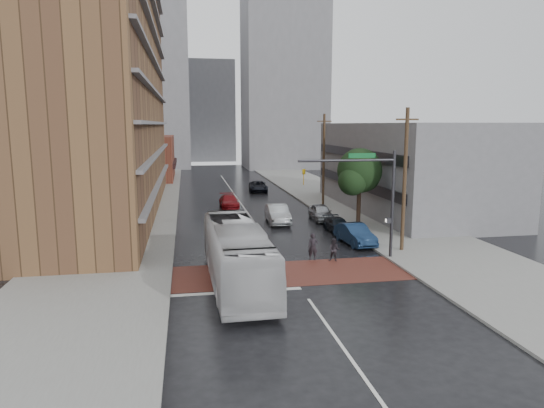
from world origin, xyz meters
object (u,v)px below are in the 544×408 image
object	(u,v)px
car_travel_b	(278,214)
car_travel_a	(228,220)
car_parked_far	(321,212)
pedestrian_b	(334,250)
transit_bus	(237,255)
suv_travel	(258,186)
pedestrian_a	(313,247)
car_parked_near	(355,234)
car_travel_c	(229,201)
car_parked_mid	(338,225)

from	to	relation	value
car_travel_b	car_travel_a	bearing A→B (deg)	-161.83
car_travel_b	car_parked_far	size ratio (longest dim) A/B	1.17
car_parked_far	car_travel_a	bearing A→B (deg)	-164.97
pedestrian_b	car_travel_a	xyz separation A→B (m)	(-5.92, 11.48, -0.07)
transit_bus	suv_travel	world-z (taller)	transit_bus
car_travel_a	suv_travel	size ratio (longest dim) A/B	0.81
pedestrian_a	pedestrian_b	size ratio (longest dim) A/B	1.18
suv_travel	car_parked_near	bearing A→B (deg)	-79.89
transit_bus	car_travel_b	world-z (taller)	transit_bus
car_travel_c	car_parked_near	bearing A→B (deg)	-67.40
car_parked_near	car_parked_mid	distance (m)	4.11
pedestrian_b	car_travel_b	distance (m)	12.94
car_travel_c	car_parked_far	bearing A→B (deg)	-48.77
car_parked_near	car_travel_c	bearing A→B (deg)	108.20
car_travel_b	car_parked_near	bearing A→B (deg)	-62.50
car_travel_c	suv_travel	xyz separation A→B (m)	(4.94, 11.79, 0.03)
transit_bus	pedestrian_b	distance (m)	7.63
car_parked_near	car_parked_far	world-z (taller)	car_parked_near
pedestrian_a	suv_travel	xyz separation A→B (m)	(1.32, 33.43, -0.20)
pedestrian_a	car_parked_far	world-z (taller)	pedestrian_a
car_travel_a	car_parked_far	distance (m)	9.07
car_parked_mid	car_travel_a	bearing A→B (deg)	157.91
pedestrian_b	car_parked_mid	xyz separation A→B (m)	(2.92, 8.32, -0.18)
car_travel_c	suv_travel	bearing A→B (deg)	66.31
car_travel_c	pedestrian_a	bearing A→B (deg)	-81.49
pedestrian_a	car_parked_near	world-z (taller)	pedestrian_a
pedestrian_b	car_parked_far	distance (m)	13.84
car_travel_b	car_travel_c	bearing A→B (deg)	112.41
pedestrian_a	car_parked_near	size ratio (longest dim) A/B	0.39
transit_bus	car_parked_mid	xyz separation A→B (m)	(9.65, 11.80, -1.12)
car_travel_a	transit_bus	bearing A→B (deg)	-94.62
transit_bus	car_travel_c	size ratio (longest dim) A/B	2.65
pedestrian_a	car_travel_b	xyz separation A→B (m)	(-0.04, 12.34, -0.06)
car_travel_a	car_parked_mid	bearing A→B (deg)	-21.19
pedestrian_b	car_travel_c	distance (m)	22.70
pedestrian_b	suv_travel	size ratio (longest dim) A/B	0.30
pedestrian_b	suv_travel	bearing A→B (deg)	114.94
car_travel_b	car_parked_near	size ratio (longest dim) A/B	1.11
transit_bus	car_parked_near	distance (m)	12.37
car_travel_b	car_parked_near	distance (m)	9.64
car_travel_c	car_parked_near	xyz separation A→B (m)	(7.83, -17.95, 0.09)
transit_bus	car_parked_far	size ratio (longest dim) A/B	2.80
car_parked_near	car_parked_far	xyz separation A→B (m)	(0.00, 9.31, -0.02)
car_travel_c	pedestrian_b	bearing A→B (deg)	-78.47
pedestrian_b	car_parked_mid	bearing A→B (deg)	95.66
car_parked_mid	pedestrian_b	bearing A→B (deg)	-111.71
car_travel_a	suv_travel	bearing A→B (deg)	73.70
car_travel_c	car_travel_b	bearing A→B (deg)	-69.91
car_travel_b	pedestrian_a	bearing A→B (deg)	-88.50
transit_bus	car_travel_b	size ratio (longest dim) A/B	2.39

